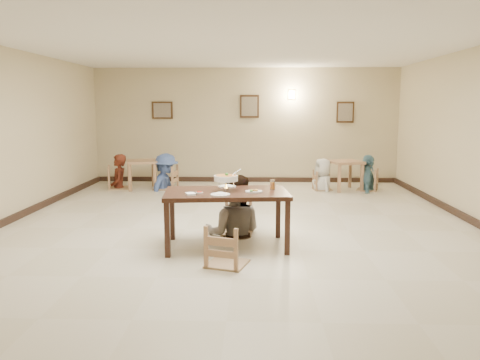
{
  "coord_description": "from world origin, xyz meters",
  "views": [
    {
      "loc": [
        0.26,
        -7.43,
        1.97
      ],
      "look_at": [
        0.03,
        -0.42,
        0.88
      ],
      "focal_mm": 35.0,
      "sensor_mm": 36.0,
      "label": 1
    }
  ],
  "objects_px": {
    "bg_table_right": "(345,166)",
    "bg_diner_d": "(368,155)",
    "chair_far": "(237,202)",
    "bg_chair_lr": "(165,167)",
    "bg_diner_b": "(165,154)",
    "bg_chair_rr": "(368,170)",
    "bg_chair_rl": "(323,172)",
    "curry_warmer": "(226,178)",
    "chair_near": "(227,226)",
    "bg_diner_a": "(118,154)",
    "main_table": "(227,197)",
    "bg_diner_c": "(323,159)",
    "bg_chair_ll": "(118,167)",
    "main_diner": "(234,174)",
    "drink_glass": "(272,185)",
    "bg_table_left": "(142,166)"
  },
  "relations": [
    {
      "from": "chair_near",
      "to": "drink_glass",
      "type": "height_order",
      "value": "chair_near"
    },
    {
      "from": "chair_far",
      "to": "bg_chair_rl",
      "type": "relative_size",
      "value": 1.14
    },
    {
      "from": "chair_near",
      "to": "bg_diner_a",
      "type": "xyz_separation_m",
      "value": [
        -3.0,
        5.54,
        0.34
      ]
    },
    {
      "from": "drink_glass",
      "to": "bg_diner_d",
      "type": "height_order",
      "value": "bg_diner_d"
    },
    {
      "from": "bg_chair_lr",
      "to": "bg_chair_rr",
      "type": "bearing_deg",
      "value": 97.2
    },
    {
      "from": "bg_chair_rr",
      "to": "bg_chair_rl",
      "type": "bearing_deg",
      "value": -69.35
    },
    {
      "from": "bg_chair_rr",
      "to": "bg_diner_b",
      "type": "relative_size",
      "value": 0.56
    },
    {
      "from": "bg_diner_b",
      "to": "drink_glass",
      "type": "bearing_deg",
      "value": -136.51
    },
    {
      "from": "bg_diner_a",
      "to": "bg_diner_c",
      "type": "xyz_separation_m",
      "value": [
        4.97,
        -0.02,
        -0.08
      ]
    },
    {
      "from": "chair_near",
      "to": "drink_glass",
      "type": "xyz_separation_m",
      "value": [
        0.6,
        0.95,
        0.37
      ]
    },
    {
      "from": "chair_far",
      "to": "bg_chair_ll",
      "type": "relative_size",
      "value": 0.95
    },
    {
      "from": "bg_chair_lr",
      "to": "bg_diner_b",
      "type": "bearing_deg",
      "value": -146.09
    },
    {
      "from": "chair_near",
      "to": "bg_chair_ll",
      "type": "distance_m",
      "value": 6.3
    },
    {
      "from": "bg_diner_a",
      "to": "bg_table_left",
      "type": "bearing_deg",
      "value": 72.74
    },
    {
      "from": "main_table",
      "to": "bg_chair_ll",
      "type": "height_order",
      "value": "bg_chair_ll"
    },
    {
      "from": "bg_table_right",
      "to": "bg_diner_a",
      "type": "height_order",
      "value": "bg_diner_a"
    },
    {
      "from": "main_diner",
      "to": "bg_diner_b",
      "type": "distance_m",
      "value": 4.45
    },
    {
      "from": "main_table",
      "to": "bg_table_left",
      "type": "bearing_deg",
      "value": 110.78
    },
    {
      "from": "chair_far",
      "to": "curry_warmer",
      "type": "height_order",
      "value": "curry_warmer"
    },
    {
      "from": "bg_diner_a",
      "to": "bg_diner_d",
      "type": "xyz_separation_m",
      "value": [
        6.04,
        -0.04,
        0.01
      ]
    },
    {
      "from": "main_diner",
      "to": "bg_diner_d",
      "type": "distance_m",
      "value": 5.05
    },
    {
      "from": "curry_warmer",
      "to": "bg_table_right",
      "type": "height_order",
      "value": "curry_warmer"
    },
    {
      "from": "drink_glass",
      "to": "bg_diner_b",
      "type": "bearing_deg",
      "value": 118.06
    },
    {
      "from": "bg_table_left",
      "to": "bg_diner_a",
      "type": "bearing_deg",
      "value": 178.32
    },
    {
      "from": "bg_chair_lr",
      "to": "bg_diner_b",
      "type": "height_order",
      "value": "bg_diner_b"
    },
    {
      "from": "bg_chair_rr",
      "to": "drink_glass",
      "type": "bearing_deg",
      "value": -6.6
    },
    {
      "from": "chair_near",
      "to": "bg_chair_lr",
      "type": "relative_size",
      "value": 0.93
    },
    {
      "from": "chair_far",
      "to": "bg_chair_lr",
      "type": "bearing_deg",
      "value": 119.49
    },
    {
      "from": "main_diner",
      "to": "bg_table_right",
      "type": "height_order",
      "value": "main_diner"
    },
    {
      "from": "bg_diner_d",
      "to": "bg_table_right",
      "type": "bearing_deg",
      "value": 98.28
    },
    {
      "from": "main_table",
      "to": "curry_warmer",
      "type": "height_order",
      "value": "curry_warmer"
    },
    {
      "from": "main_table",
      "to": "bg_chair_lr",
      "type": "height_order",
      "value": "bg_chair_lr"
    },
    {
      "from": "bg_table_right",
      "to": "bg_diner_d",
      "type": "distance_m",
      "value": 0.6
    },
    {
      "from": "bg_table_left",
      "to": "bg_chair_rl",
      "type": "distance_m",
      "value": 4.39
    },
    {
      "from": "main_diner",
      "to": "bg_diner_c",
      "type": "bearing_deg",
      "value": -113.13
    },
    {
      "from": "bg_chair_rl",
      "to": "bg_diner_b",
      "type": "height_order",
      "value": "bg_diner_b"
    },
    {
      "from": "main_diner",
      "to": "chair_far",
      "type": "bearing_deg",
      "value": -124.33
    },
    {
      "from": "chair_far",
      "to": "bg_chair_lr",
      "type": "distance_m",
      "value": 4.41
    },
    {
      "from": "bg_chair_ll",
      "to": "bg_chair_rr",
      "type": "distance_m",
      "value": 6.04
    },
    {
      "from": "bg_table_right",
      "to": "drink_glass",
      "type": "bearing_deg",
      "value": -112.64
    },
    {
      "from": "bg_chair_ll",
      "to": "chair_near",
      "type": "bearing_deg",
      "value": -167.61
    },
    {
      "from": "bg_chair_lr",
      "to": "bg_diner_b",
      "type": "xyz_separation_m",
      "value": [
        -0.0,
        0.0,
        0.33
      ]
    },
    {
      "from": "chair_far",
      "to": "bg_chair_lr",
      "type": "height_order",
      "value": "bg_chair_lr"
    },
    {
      "from": "bg_chair_lr",
      "to": "bg_diner_c",
      "type": "distance_m",
      "value": 3.81
    },
    {
      "from": "bg_diner_c",
      "to": "bg_diner_d",
      "type": "relative_size",
      "value": 0.89
    },
    {
      "from": "bg_table_right",
      "to": "bg_chair_rl",
      "type": "relative_size",
      "value": 1.0
    },
    {
      "from": "bg_chair_ll",
      "to": "bg_chair_rr",
      "type": "relative_size",
      "value": 1.09
    },
    {
      "from": "bg_diner_a",
      "to": "bg_diner_c",
      "type": "relative_size",
      "value": 1.11
    },
    {
      "from": "curry_warmer",
      "to": "bg_diner_b",
      "type": "height_order",
      "value": "bg_diner_b"
    },
    {
      "from": "bg_table_right",
      "to": "bg_diner_a",
      "type": "distance_m",
      "value": 5.51
    }
  ]
}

